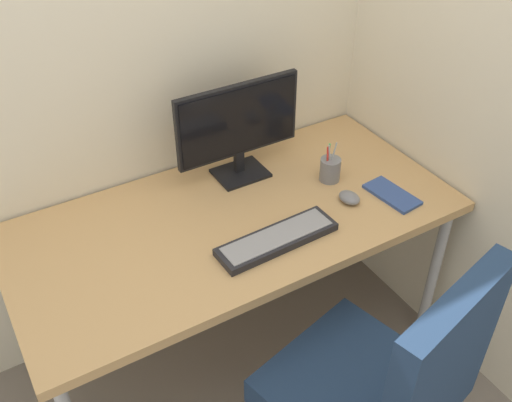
% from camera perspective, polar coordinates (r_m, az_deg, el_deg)
% --- Properties ---
extents(ground_plane, '(8.00, 8.00, 0.00)m').
position_cam_1_polar(ground_plane, '(2.65, -1.74, -14.08)').
color(ground_plane, slate).
extents(wall_back, '(3.00, 0.04, 2.80)m').
position_cam_1_polar(wall_back, '(2.14, -8.30, 18.77)').
color(wall_back, beige).
rests_on(wall_back, ground_plane).
extents(wall_side_right, '(0.04, 2.17, 2.80)m').
position_cam_1_polar(wall_side_right, '(2.15, 21.13, 16.87)').
color(wall_side_right, beige).
rests_on(wall_side_right, ground_plane).
extents(desk, '(1.61, 0.78, 0.74)m').
position_cam_1_polar(desk, '(2.15, -2.08, -2.56)').
color(desk, tan).
rests_on(desk, ground_plane).
extents(office_chair, '(0.62, 0.63, 1.06)m').
position_cam_1_polar(office_chair, '(1.90, 12.10, -17.26)').
color(office_chair, black).
rests_on(office_chair, ground_plane).
extents(monitor, '(0.50, 0.16, 0.38)m').
position_cam_1_polar(monitor, '(2.22, -1.72, 7.33)').
color(monitor, black).
rests_on(monitor, desk).
extents(keyboard, '(0.44, 0.14, 0.03)m').
position_cam_1_polar(keyboard, '(2.00, 2.06, -3.70)').
color(keyboard, black).
rests_on(keyboard, desk).
extents(mouse, '(0.08, 0.09, 0.04)m').
position_cam_1_polar(mouse, '(2.20, 9.04, 0.33)').
color(mouse, slate).
rests_on(mouse, desk).
extents(pen_holder, '(0.08, 0.08, 0.16)m').
position_cam_1_polar(pen_holder, '(2.29, 7.20, 3.09)').
color(pen_holder, slate).
rests_on(pen_holder, desk).
extents(notebook, '(0.13, 0.22, 0.01)m').
position_cam_1_polar(notebook, '(2.26, 13.06, 0.61)').
color(notebook, '#334C8C').
rests_on(notebook, desk).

